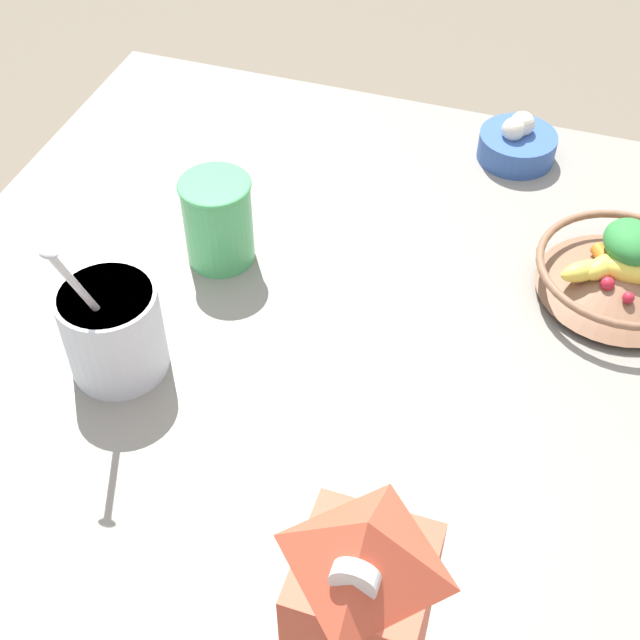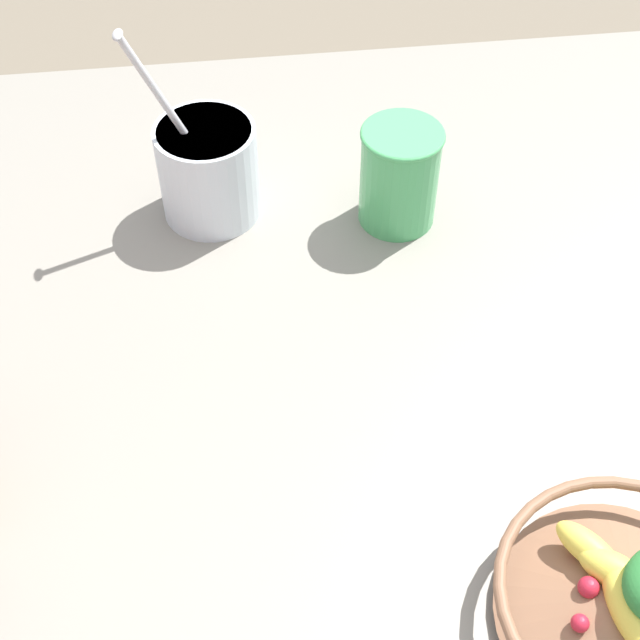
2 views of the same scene
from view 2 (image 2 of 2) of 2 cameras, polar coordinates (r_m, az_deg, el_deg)
ground_plane at (r=0.91m, az=0.29°, el=-4.34°), size 6.00×6.00×0.00m
countertop at (r=0.89m, az=0.30°, el=-3.39°), size 1.07×1.07×0.05m
fruit_bowl at (r=0.74m, az=19.31°, el=-16.70°), size 0.21×0.21×0.09m
yogurt_tub at (r=0.99m, az=-7.20°, el=9.72°), size 0.11×0.13×0.23m
drinking_cup at (r=0.98m, az=5.11°, el=9.28°), size 0.09×0.09×0.12m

